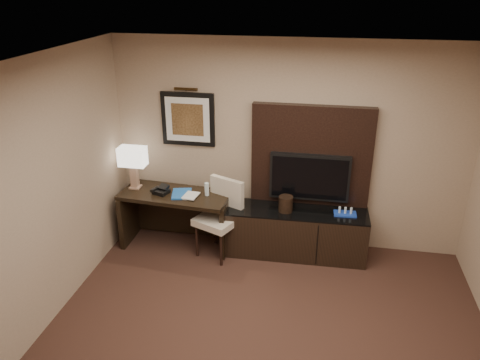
% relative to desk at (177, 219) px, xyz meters
% --- Properties ---
extents(ceiling, '(4.50, 5.00, 0.01)m').
position_rel_desk_xyz_m(ceiling, '(1.41, -2.10, 2.32)').
color(ceiling, silver).
rests_on(ceiling, wall_back).
extents(wall_back, '(4.50, 0.01, 2.70)m').
position_rel_desk_xyz_m(wall_back, '(1.41, 0.40, 0.97)').
color(wall_back, tan).
rests_on(wall_back, floor).
extents(wall_left, '(0.01, 5.00, 2.70)m').
position_rel_desk_xyz_m(wall_left, '(-0.84, -2.10, 0.97)').
color(wall_left, tan).
rests_on(wall_left, floor).
extents(desk, '(1.46, 0.72, 0.76)m').
position_rel_desk_xyz_m(desk, '(0.00, 0.00, 0.00)').
color(desk, black).
rests_on(desk, floor).
extents(credenza, '(1.84, 0.55, 0.63)m').
position_rel_desk_xyz_m(credenza, '(1.56, 0.06, -0.06)').
color(credenza, black).
rests_on(credenza, floor).
extents(tv_wall_panel, '(1.50, 0.12, 1.30)m').
position_rel_desk_xyz_m(tv_wall_panel, '(1.71, 0.34, 0.89)').
color(tv_wall_panel, black).
rests_on(tv_wall_panel, wall_back).
extents(tv, '(1.00, 0.08, 0.60)m').
position_rel_desk_xyz_m(tv, '(1.71, 0.24, 0.64)').
color(tv, black).
rests_on(tv, tv_wall_panel).
extents(artwork, '(0.70, 0.04, 0.70)m').
position_rel_desk_xyz_m(artwork, '(0.11, 0.38, 1.27)').
color(artwork, black).
rests_on(artwork, wall_back).
extents(picture_light, '(0.04, 0.04, 0.30)m').
position_rel_desk_xyz_m(picture_light, '(0.11, 0.34, 1.67)').
color(picture_light, '#3D2A13').
rests_on(picture_light, wall_back).
extents(desk_chair, '(0.67, 0.71, 1.01)m').
position_rel_desk_xyz_m(desk_chair, '(0.59, -0.14, 0.13)').
color(desk_chair, beige).
rests_on(desk_chair, floor).
extents(table_lamp, '(0.36, 0.23, 0.56)m').
position_rel_desk_xyz_m(table_lamp, '(-0.57, 0.08, 0.66)').
color(table_lamp, tan).
rests_on(table_lamp, desk).
extents(desk_phone, '(0.22, 0.21, 0.09)m').
position_rel_desk_xyz_m(desk_phone, '(-0.18, -0.03, 0.43)').
color(desk_phone, black).
rests_on(desk_phone, desk).
extents(blue_folder, '(0.31, 0.37, 0.02)m').
position_rel_desk_xyz_m(blue_folder, '(0.10, -0.02, 0.39)').
color(blue_folder, '#1A56AA').
rests_on(blue_folder, desk).
extents(book, '(0.18, 0.04, 0.24)m').
position_rel_desk_xyz_m(book, '(0.14, -0.05, 0.50)').
color(book, tan).
rests_on(book, desk).
extents(water_bottle, '(0.07, 0.07, 0.17)m').
position_rel_desk_xyz_m(water_bottle, '(0.42, 0.02, 0.46)').
color(water_bottle, silver).
rests_on(water_bottle, desk).
extents(ice_bucket, '(0.22, 0.22, 0.20)m').
position_rel_desk_xyz_m(ice_bucket, '(1.44, 0.02, 0.35)').
color(ice_bucket, black).
rests_on(ice_bucket, credenza).
extents(minibar_tray, '(0.28, 0.18, 0.10)m').
position_rel_desk_xyz_m(minibar_tray, '(2.18, 0.06, 0.30)').
color(minibar_tray, '#1A3DAD').
rests_on(minibar_tray, credenza).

